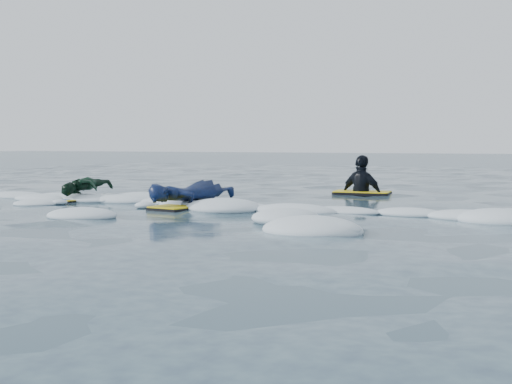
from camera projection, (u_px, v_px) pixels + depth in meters
ground at (171, 219)px, 8.65m from camera, size 120.00×120.00×0.00m
foam_band at (207, 212)px, 9.59m from camera, size 12.00×3.10×0.30m
prone_woman_unit at (190, 195)px, 10.04m from camera, size 0.99×1.74×0.43m
prone_child_unit at (86, 189)px, 11.36m from camera, size 0.57×1.16×0.42m
waiting_rider_unit at (362, 196)px, 12.65m from camera, size 1.13×0.69×1.65m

